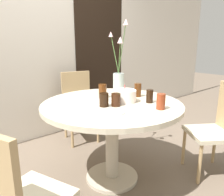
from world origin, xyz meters
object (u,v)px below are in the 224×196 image
object	(u,v)px
drink_glass_2	(116,100)
chair_right_flank	(79,102)
birthday_cake	(125,96)
drink_glass_4	(150,96)
chair_near_front	(219,125)
drink_glass_0	(137,90)
flower_vase	(119,73)
drink_glass_1	(104,100)
drink_glass_3	(161,102)
side_plate	(112,112)
drink_glass_5	(103,91)

from	to	relation	value
drink_glass_2	chair_right_flank	bearing A→B (deg)	72.99
birthday_cake	drink_glass_2	distance (m)	0.16
birthday_cake	drink_glass_4	bearing A→B (deg)	-49.45
chair_near_front	drink_glass_0	size ratio (longest dim) A/B	6.91
flower_vase	drink_glass_4	bearing A→B (deg)	-104.01
drink_glass_1	drink_glass_2	xyz separation A→B (m)	(0.08, -0.06, -0.00)
drink_glass_2	drink_glass_4	size ratio (longest dim) A/B	0.93
flower_vase	drink_glass_4	size ratio (longest dim) A/B	6.39
drink_glass_0	chair_right_flank	bearing A→B (deg)	92.92
chair_near_front	drink_glass_2	size ratio (longest dim) A/B	8.30
drink_glass_3	chair_near_front	bearing A→B (deg)	-15.46
drink_glass_4	drink_glass_3	bearing A→B (deg)	-115.91
side_plate	drink_glass_1	bearing A→B (deg)	69.13
drink_glass_5	chair_right_flank	bearing A→B (deg)	73.62
drink_glass_0	drink_glass_2	bearing A→B (deg)	-163.72
drink_glass_2	drink_glass_5	world-z (taller)	drink_glass_5
drink_glass_1	drink_glass_4	size ratio (longest dim) A/B	0.97
drink_glass_3	drink_glass_4	xyz separation A→B (m)	(0.09, 0.18, -0.00)
flower_vase	drink_glass_5	xyz separation A→B (m)	(-0.33, -0.13, -0.13)
drink_glass_4	side_plate	bearing A→B (deg)	-179.74
chair_near_front	birthday_cake	world-z (taller)	birthday_cake
drink_glass_2	drink_glass_3	world-z (taller)	drink_glass_3
drink_glass_1	drink_glass_2	distance (m)	0.10
birthday_cake	drink_glass_2	xyz separation A→B (m)	(-0.15, -0.05, 0.00)
drink_glass_3	drink_glass_5	distance (m)	0.60
drink_glass_3	drink_glass_5	xyz separation A→B (m)	(-0.11, 0.59, 0.00)
birthday_cake	drink_glass_2	bearing A→B (deg)	-160.99
flower_vase	drink_glass_2	world-z (taller)	flower_vase
chair_near_front	drink_glass_1	bearing A→B (deg)	-83.95
chair_right_flank	flower_vase	size ratio (longest dim) A/B	1.21
drink_glass_5	birthday_cake	bearing A→B (deg)	-77.65
chair_near_front	drink_glass_1	world-z (taller)	chair_near_front
chair_near_front	drink_glass_4	size ratio (longest dim) A/B	7.73
side_plate	drink_glass_3	xyz separation A→B (m)	(0.35, -0.18, 0.06)
birthday_cake	drink_glass_3	distance (m)	0.35
drink_glass_0	drink_glass_1	world-z (taller)	drink_glass_0
chair_near_front	drink_glass_0	xyz separation A→B (m)	(-0.51, 0.60, 0.32)
side_plate	drink_glass_3	world-z (taller)	drink_glass_3
drink_glass_5	chair_near_front	bearing A→B (deg)	-44.67
birthday_cake	drink_glass_4	size ratio (longest dim) A/B	1.76
chair_near_front	side_plate	bearing A→B (deg)	-74.40
chair_near_front	drink_glass_2	bearing A→B (deg)	-83.28
drink_glass_0	side_plate	bearing A→B (deg)	-156.78
side_plate	drink_glass_3	size ratio (longest dim) A/B	1.51
chair_near_front	drink_glass_3	bearing A→B (deg)	-70.13
drink_glass_1	chair_near_front	bearing A→B (deg)	-29.28
birthday_cake	side_plate	xyz separation A→B (m)	(-0.30, -0.17, -0.05)
birthday_cake	drink_glass_1	xyz separation A→B (m)	(-0.23, 0.01, 0.00)
flower_vase	drink_glass_0	xyz separation A→B (m)	(-0.04, -0.31, -0.13)
side_plate	chair_near_front	bearing A→B (deg)	-19.72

